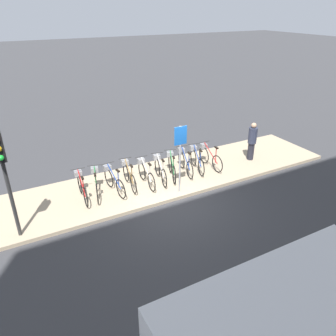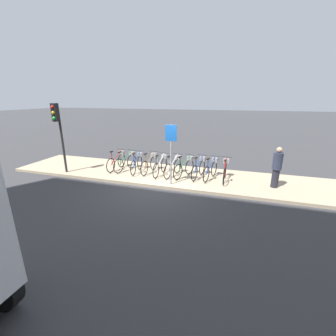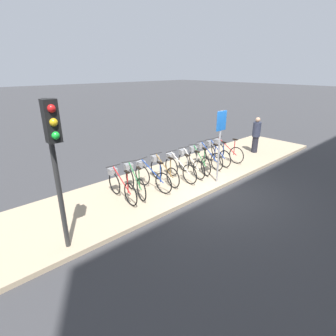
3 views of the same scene
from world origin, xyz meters
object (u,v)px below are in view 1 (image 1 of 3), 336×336
parked_bicycle_8 (196,159)px  parked_bicycle_4 (145,173)px  parked_bicycle_7 (185,161)px  parked_bicycle_5 (160,169)px  sign_post (180,149)px  parked_bicycle_0 (82,186)px  traffic_light (3,164)px  parked_bicycle_3 (129,174)px  pedestrian (252,141)px  parked_bicycle_2 (113,180)px  parked_bicycle_6 (172,165)px  parked_bicycle_9 (209,156)px  parked_bicycle_1 (96,183)px

parked_bicycle_8 → parked_bicycle_4: bearing=-176.6°
parked_bicycle_7 → parked_bicycle_5: bearing=-174.5°
parked_bicycle_8 → sign_post: size_ratio=0.66×
parked_bicycle_0 → traffic_light: 2.98m
parked_bicycle_3 → sign_post: bearing=-41.9°
parked_bicycle_8 → sign_post: (-1.43, -1.18, 1.16)m
parked_bicycle_5 → parked_bicycle_7: (1.11, 0.11, 0.00)m
parked_bicycle_7 → parked_bicycle_4: bearing=-175.1°
pedestrian → traffic_light: (-8.94, -0.95, 1.40)m
parked_bicycle_3 → parked_bicycle_4: same height
parked_bicycle_2 → parked_bicycle_6: size_ratio=1.05×
parked_bicycle_9 → parked_bicycle_4: bearing=-177.9°
traffic_light → parked_bicycle_1: bearing=25.8°
parked_bicycle_2 → traffic_light: 3.77m
parked_bicycle_3 → parked_bicycle_4: 0.60m
parked_bicycle_7 → sign_post: 1.90m
parked_bicycle_0 → sign_post: size_ratio=0.68×
parked_bicycle_0 → parked_bicycle_3: same height
parked_bicycle_9 → parked_bicycle_6: bearing=-179.0°
parked_bicycle_7 → traffic_light: size_ratio=0.51×
sign_post → parked_bicycle_8: bearing=39.7°
parked_bicycle_5 → parked_bicycle_8: 1.62m
parked_bicycle_1 → parked_bicycle_5: (2.33, -0.08, 0.00)m
parked_bicycle_2 → parked_bicycle_7: (2.87, 0.10, 0.00)m
parked_bicycle_4 → sign_post: bearing=-53.6°
parked_bicycle_4 → parked_bicycle_6: (1.09, 0.07, 0.00)m
parked_bicycle_2 → parked_bicycle_3: (0.60, 0.11, 0.00)m
parked_bicycle_2 → parked_bicycle_6: same height
parked_bicycle_3 → parked_bicycle_8: (2.78, -0.03, 0.00)m
sign_post → parked_bicycle_0: bearing=158.9°
traffic_light → parked_bicycle_3: bearing=18.9°
parked_bicycle_5 → parked_bicycle_9: size_ratio=0.98×
parked_bicycle_7 → parked_bicycle_8: same height
parked_bicycle_0 → parked_bicycle_4: 2.24m
parked_bicycle_0 → parked_bicycle_5: bearing=-1.4°
parked_bicycle_0 → parked_bicycle_1: 0.49m
traffic_light → parked_bicycle_7: bearing=11.9°
parked_bicycle_7 → parked_bicycle_2: bearing=-178.1°
parked_bicycle_2 → sign_post: sign_post is taller
parked_bicycle_3 → parked_bicycle_7: (2.27, -0.01, 0.00)m
parked_bicycle_1 → parked_bicycle_3: size_ratio=0.98×
parked_bicycle_3 → traffic_light: (-3.71, -1.27, 1.79)m
parked_bicycle_4 → parked_bicycle_7: bearing=4.9°
parked_bicycle_5 → parked_bicycle_9: same height
parked_bicycle_4 → pedestrian: (4.65, -0.16, 0.38)m
parked_bicycle_5 → pedestrian: 4.09m
parked_bicycle_6 → parked_bicycle_1: bearing=179.1°
parked_bicycle_3 → traffic_light: 4.31m
parked_bicycle_6 → sign_post: size_ratio=0.64×
parked_bicycle_1 → parked_bicycle_8: 3.95m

